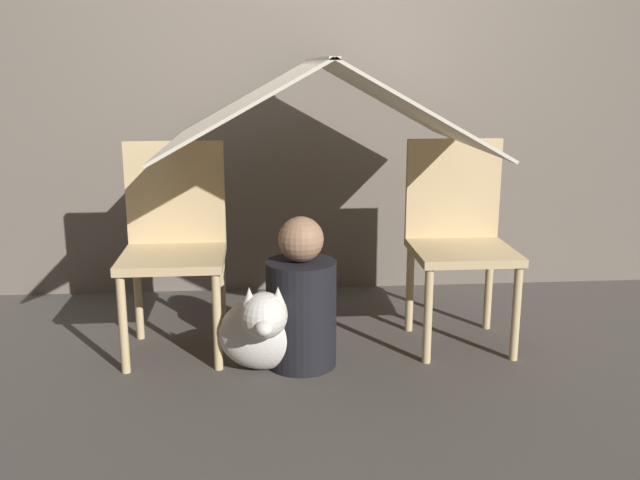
% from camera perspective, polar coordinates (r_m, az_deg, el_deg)
% --- Properties ---
extents(ground_plane, '(8.80, 8.80, 0.00)m').
position_cam_1_polar(ground_plane, '(3.11, 0.14, -9.31)').
color(ground_plane, '#47423D').
extents(wall_back, '(7.00, 0.05, 2.50)m').
position_cam_1_polar(wall_back, '(3.86, -1.10, 14.25)').
color(wall_back, '#6B6056').
rests_on(wall_back, ground_plane).
extents(chair_left, '(0.43, 0.43, 0.90)m').
position_cam_1_polar(chair_left, '(3.13, -11.58, 0.13)').
color(chair_left, '#D1B27F').
rests_on(chair_left, ground_plane).
extents(chair_right, '(0.43, 0.43, 0.90)m').
position_cam_1_polar(chair_right, '(3.22, 11.01, 0.54)').
color(chair_right, '#D1B27F').
rests_on(chair_right, ground_plane).
extents(sheet_canopy, '(1.25, 1.22, 0.35)m').
position_cam_1_polar(sheet_canopy, '(2.95, 0.00, 11.02)').
color(sheet_canopy, silver).
extents(person_front, '(0.29, 0.29, 0.63)m').
position_cam_1_polar(person_front, '(2.94, -1.51, -5.06)').
color(person_front, black).
rests_on(person_front, ground_plane).
extents(dog, '(0.38, 0.38, 0.40)m').
position_cam_1_polar(dog, '(2.91, -4.47, -7.14)').
color(dog, silver).
rests_on(dog, ground_plane).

